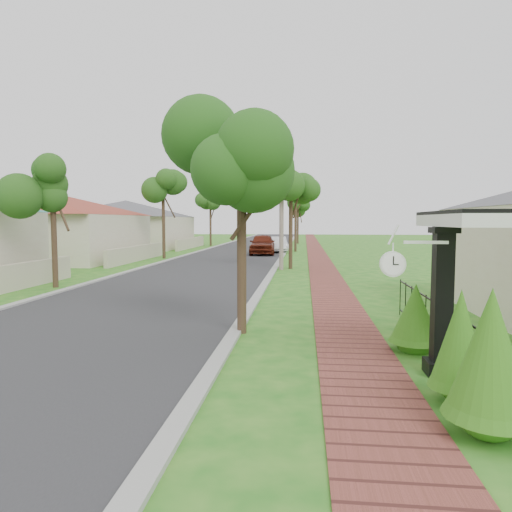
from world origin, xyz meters
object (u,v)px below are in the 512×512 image
at_px(porch_post, 442,310).
at_px(parked_car_red, 263,244).
at_px(utility_pole, 282,203).
at_px(near_tree, 241,168).
at_px(station_clock, 395,262).
at_px(parked_car_white, 278,245).

height_order(porch_post, parked_car_red, porch_post).
distance_m(parked_car_red, utility_pole, 11.49).
height_order(near_tree, station_clock, near_tree).
relative_size(parked_car_white, station_clock, 3.64).
relative_size(parked_car_red, near_tree, 0.98).
bearing_deg(utility_pole, parked_car_white, 94.03).
distance_m(parked_car_red, near_tree, 25.12).
height_order(near_tree, utility_pole, utility_pole).
height_order(porch_post, station_clock, porch_post).
height_order(parked_car_red, utility_pole, utility_pole).
bearing_deg(parked_car_white, station_clock, -91.30).
relative_size(porch_post, parked_car_white, 0.65).
bearing_deg(utility_pole, station_clock, -80.98).
bearing_deg(utility_pole, parked_car_red, 100.37).
bearing_deg(station_clock, near_tree, 134.91).
distance_m(porch_post, near_tree, 5.25).
bearing_deg(near_tree, parked_car_red, 94.11).
relative_size(porch_post, station_clock, 2.38).
bearing_deg(parked_car_white, utility_pole, -94.05).
bearing_deg(near_tree, parked_car_white, 91.55).
distance_m(porch_post, station_clock, 1.26).
bearing_deg(station_clock, utility_pole, 99.02).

